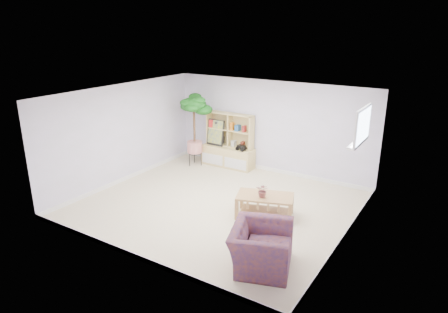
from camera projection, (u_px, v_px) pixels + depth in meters
The scene contains 14 objects.
floor at pixel (218, 205), 8.66m from camera, with size 5.50×5.00×0.01m, color beige.
ceiling at pixel (217, 95), 7.90m from camera, with size 5.50×5.00×0.01m, color white.
walls at pixel (217, 152), 8.28m from camera, with size 5.51×5.01×2.40m.
baseboard at pixel (218, 203), 8.65m from camera, with size 5.50×5.00×0.10m, color white, non-canonical shape.
window at pixel (363, 126), 7.13m from camera, with size 0.10×0.98×0.68m, color silver, non-canonical shape.
window_sill at pixel (358, 142), 7.27m from camera, with size 0.14×1.00×0.04m, color white.
storage_unit at pixel (228, 140), 10.79m from camera, with size 1.47×0.50×1.47m, color tan, non-canonical shape.
poster at pixel (216, 132), 10.92m from camera, with size 0.51×0.12×0.71m, color #FFF40E, non-canonical shape.
toy_truck at pixel (241, 148), 10.52m from camera, with size 0.30×0.21×0.16m, color black, non-canonical shape.
coffee_table at pixel (265, 206), 8.08m from camera, with size 1.12×0.61×0.46m, color olive, non-canonical shape.
table_plant at pixel (263, 190), 7.89m from camera, with size 0.26×0.22×0.28m, color #286B35.
floor_tree at pixel (194, 130), 10.81m from camera, with size 0.73×0.73×1.97m, color #0F5815, non-canonical shape.
armchair at pixel (261, 244), 6.35m from camera, with size 1.07×0.93×0.79m, color navy.
sill_plant at pixel (363, 131), 7.46m from camera, with size 0.13×0.11×0.24m, color #0F5815.
Camera 1 is at (4.32, -6.60, 3.73)m, focal length 32.00 mm.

